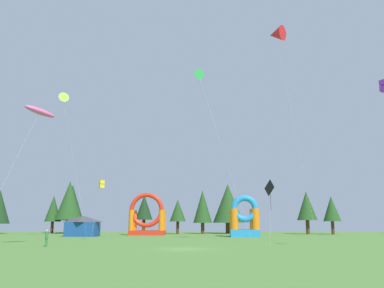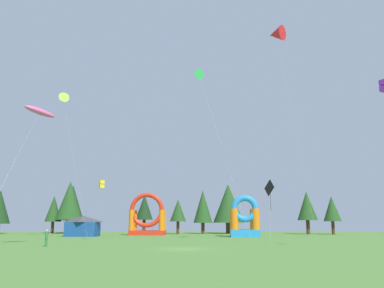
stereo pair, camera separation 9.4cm
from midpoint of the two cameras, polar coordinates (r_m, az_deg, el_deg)
name	(u,v)px [view 1 (the left image)]	position (r m, az deg, el deg)	size (l,w,h in m)	color
ground_plane	(183,249)	(37.97, -1.31, -14.89)	(120.00, 120.00, 0.00)	#548438
kite_black_diamond	(271,189)	(45.27, 11.24, -6.40)	(0.97, 1.78, 6.76)	black
kite_yellow_box	(102,184)	(53.87, -12.95, -5.68)	(2.33, 2.96, 7.83)	yellow
kite_red_delta	(276,34)	(50.43, 12.00, 15.22)	(6.59, 8.62, 25.66)	red
kite_green_diamond	(199,76)	(59.51, 0.93, 9.79)	(7.65, 1.90, 24.49)	green
kite_pink_parafoil	(40,112)	(43.71, -21.14, 4.39)	(5.19, 5.35, 14.35)	#EA599E
kite_lime_delta	(63,99)	(68.37, -18.15, 6.15)	(5.48, 3.92, 23.06)	#8CD826
kite_purple_box	(384,86)	(39.79, 25.87, 7.48)	(3.48, 2.65, 15.02)	purple
person_near_camera	(47,237)	(43.65, -20.28, -12.40)	(0.29, 0.29, 1.69)	#33723F
inflatable_orange_dome	(147,219)	(73.05, -6.54, -10.71)	(6.38, 3.50, 7.54)	red
inflatable_blue_arch	(244,221)	(65.84, 7.52, -10.98)	(4.62, 4.47, 6.66)	#268CD8
festival_tent	(83,226)	(69.86, -15.53, -11.31)	(5.06, 3.61, 3.40)	#19478C
tree_row_1	(53,209)	(88.98, -19.38, -8.79)	(3.35, 3.35, 7.77)	#4C331E
tree_row_2	(72,203)	(88.05, -16.93, -8.11)	(4.92, 4.92, 10.01)	#4C331E
tree_row_3	(69,200)	(86.30, -17.29, -7.78)	(5.34, 5.34, 10.68)	#4C331E
tree_row_4	(144,207)	(82.94, -6.95, -9.06)	(3.54, 3.54, 7.85)	#4C331E
tree_row_5	(178,211)	(79.57, -2.09, -9.58)	(3.22, 3.22, 6.73)	#4C331E
tree_row_6	(203,207)	(81.32, 1.50, -9.01)	(3.79, 3.79, 8.70)	#4C331E
tree_row_7	(228,203)	(82.83, 5.18, -8.52)	(6.26, 6.26, 10.06)	#4C331E
tree_row_8	(307,206)	(81.23, 16.16, -8.58)	(3.86, 3.86, 8.23)	#4C331E
tree_row_9	(332,209)	(81.68, 19.44, -8.81)	(3.33, 3.33, 7.25)	#4C331E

